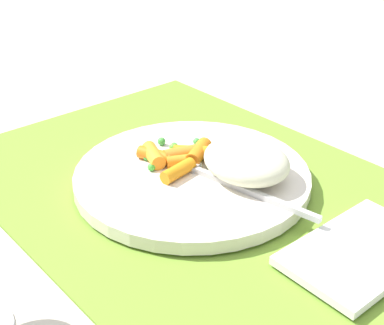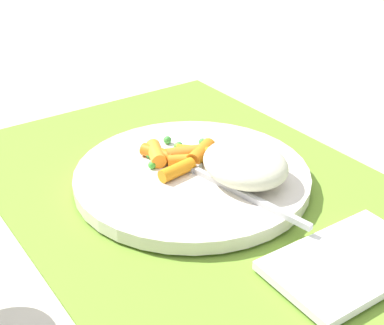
% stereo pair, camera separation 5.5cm
% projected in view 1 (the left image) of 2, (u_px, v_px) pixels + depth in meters
% --- Properties ---
extents(ground_plane, '(2.40, 2.40, 0.00)m').
position_uv_depth(ground_plane, '(192.00, 187.00, 0.60)').
color(ground_plane, beige).
extents(placemat, '(0.51, 0.38, 0.01)m').
position_uv_depth(placemat, '(192.00, 184.00, 0.60)').
color(placemat, olive).
rests_on(placemat, ground_plane).
extents(plate, '(0.25, 0.25, 0.01)m').
position_uv_depth(plate, '(192.00, 176.00, 0.59)').
color(plate, silver).
rests_on(plate, placemat).
extents(rice_mound, '(0.10, 0.08, 0.04)m').
position_uv_depth(rice_mound, '(246.00, 161.00, 0.57)').
color(rice_mound, beige).
rests_on(rice_mound, plate).
extents(carrot_portion, '(0.07, 0.09, 0.02)m').
position_uv_depth(carrot_portion, '(179.00, 156.00, 0.60)').
color(carrot_portion, orange).
rests_on(carrot_portion, plate).
extents(pea_scatter, '(0.09, 0.09, 0.01)m').
position_uv_depth(pea_scatter, '(184.00, 155.00, 0.61)').
color(pea_scatter, green).
rests_on(pea_scatter, plate).
extents(fork, '(0.19, 0.04, 0.01)m').
position_uv_depth(fork, '(218.00, 179.00, 0.57)').
color(fork, '#B8B8B8').
rests_on(fork, plate).
extents(napkin, '(0.09, 0.14, 0.01)m').
position_uv_depth(napkin, '(361.00, 252.00, 0.49)').
color(napkin, white).
rests_on(napkin, placemat).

